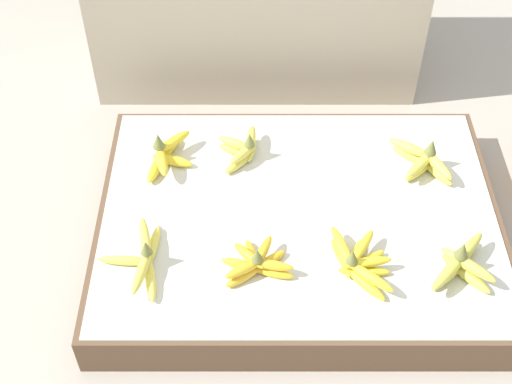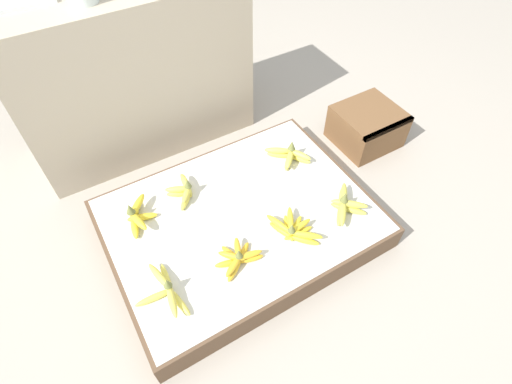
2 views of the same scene
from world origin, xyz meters
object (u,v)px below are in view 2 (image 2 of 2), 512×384
Objects in this scene: banana_bunch_front_midright at (293,229)px; banana_bunch_middle_right at (289,155)px; banana_bunch_middle_midleft at (184,190)px; wooden_crate at (367,126)px; banana_bunch_front_left at (166,290)px; banana_bunch_front_right at (345,205)px; banana_bunch_front_midleft at (238,258)px; banana_bunch_middle_left at (137,215)px.

banana_bunch_middle_right is (0.23, 0.38, 0.01)m from banana_bunch_front_midright.
banana_bunch_front_midright is at bearing -54.23° from banana_bunch_middle_midleft.
wooden_crate is 0.55m from banana_bunch_middle_right.
banana_bunch_front_left is 0.58m from banana_bunch_front_midright.
banana_bunch_front_left is at bearing 178.27° from banana_bunch_front_right.
banana_bunch_front_midleft is 0.96× the size of banana_bunch_front_right.
banana_bunch_front_midleft is 1.05× the size of banana_bunch_middle_midleft.
banana_bunch_middle_left reaches higher than banana_bunch_front_midleft.
banana_bunch_middle_midleft is at bearing 174.07° from banana_bunch_middle_right.
banana_bunch_front_left is 0.50m from banana_bunch_middle_midleft.
banana_bunch_middle_right is at bearing 37.06° from banana_bunch_front_midleft.
banana_bunch_middle_left is (0.03, 0.40, 0.01)m from banana_bunch_front_left.
banana_bunch_front_left is at bearing 176.99° from banana_bunch_front_midleft.
banana_bunch_front_right is 1.08× the size of banana_bunch_middle_right.
banana_bunch_front_midright is (-0.78, -0.40, 0.06)m from wooden_crate.
banana_bunch_front_left is at bearing -155.70° from banana_bunch_middle_right.
banana_bunch_middle_left is 1.08× the size of banana_bunch_middle_right.
banana_bunch_middle_right is at bearing 95.45° from banana_bunch_front_right.
banana_bunch_front_right is (0.85, -0.03, 0.01)m from banana_bunch_front_left.
banana_bunch_middle_right reaches higher than banana_bunch_front_midright.
banana_bunch_front_midright is 1.15× the size of banana_bunch_middle_left.
banana_bunch_front_right is at bearing -84.55° from banana_bunch_middle_right.
wooden_crate is 1.33m from banana_bunch_middle_left.
banana_bunch_middle_left reaches higher than banana_bunch_middle_right.
banana_bunch_front_midleft is 0.50m from banana_bunch_middle_left.
banana_bunch_front_left is 1.30× the size of banana_bunch_middle_left.
wooden_crate is 1.66× the size of banana_bunch_front_midleft.
banana_bunch_middle_midleft reaches higher than wooden_crate.
banana_bunch_front_right is (-0.50, -0.41, 0.06)m from wooden_crate.
wooden_crate is at bearing 39.25° from banana_bunch_front_right.
banana_bunch_front_midleft is at bearing -179.67° from banana_bunch_front_midright.
banana_bunch_front_right is 0.39m from banana_bunch_middle_right.
banana_bunch_front_left reaches higher than wooden_crate.
banana_bunch_front_midleft is at bearing 179.00° from banana_bunch_front_right.
banana_bunch_front_right is 0.93m from banana_bunch_middle_left.
banana_bunch_front_midright is at bearing 177.64° from banana_bunch_front_right.
banana_bunch_front_midleft is 0.84× the size of banana_bunch_front_midright.
banana_bunch_front_left is 1.40× the size of banana_bunch_middle_right.
wooden_crate is at bearing 2.08° from banana_bunch_middle_right.
banana_bunch_front_right reaches higher than banana_bunch_middle_midleft.
banana_bunch_middle_midleft reaches higher than banana_bunch_front_left.
wooden_crate is 1.23× the size of banana_bunch_front_left.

